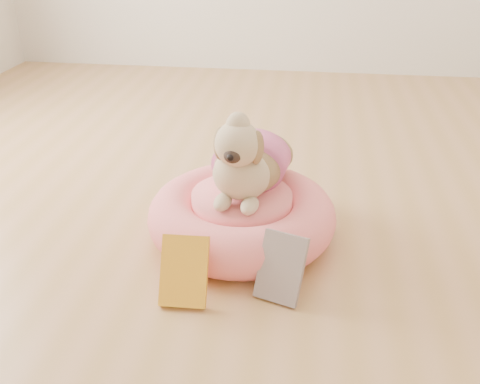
# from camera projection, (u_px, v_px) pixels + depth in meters

# --- Properties ---
(floor) EXTENTS (4.50, 4.50, 0.00)m
(floor) POSITION_uv_depth(u_px,v_px,m) (210.00, 208.00, 2.25)
(floor) COLOR tan
(floor) RESTS_ON ground
(pet_bed) EXTENTS (0.71, 0.71, 0.18)m
(pet_bed) POSITION_uv_depth(u_px,v_px,m) (242.00, 216.00, 2.02)
(pet_bed) COLOR #FF637A
(pet_bed) RESTS_ON floor
(dog) EXTENTS (0.39, 0.52, 0.36)m
(dog) POSITION_uv_depth(u_px,v_px,m) (248.00, 146.00, 1.92)
(dog) COLOR brown
(dog) RESTS_ON pet_bed
(book_yellow) EXTENTS (0.15, 0.15, 0.20)m
(book_yellow) POSITION_uv_depth(u_px,v_px,m) (184.00, 271.00, 1.68)
(book_yellow) COLOR #FFF41A
(book_yellow) RESTS_ON floor
(book_white) EXTENTS (0.17, 0.15, 0.21)m
(book_white) POSITION_uv_depth(u_px,v_px,m) (281.00, 268.00, 1.69)
(book_white) COLOR white
(book_white) RESTS_ON floor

